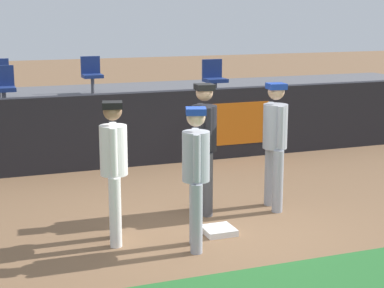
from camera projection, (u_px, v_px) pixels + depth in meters
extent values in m
plane|color=brown|center=(211.00, 234.00, 8.18)|extent=(60.00, 60.00, 0.00)
cube|color=white|center=(219.00, 230.00, 8.22)|extent=(0.40, 0.40, 0.08)
cylinder|color=white|center=(115.00, 205.00, 7.99)|extent=(0.15, 0.15, 0.88)
cylinder|color=white|center=(115.00, 213.00, 7.68)|extent=(0.15, 0.15, 0.88)
cylinder|color=white|center=(114.00, 150.00, 7.68)|extent=(0.41, 0.41, 0.62)
sphere|color=#8C6647|center=(112.00, 111.00, 7.57)|extent=(0.23, 0.23, 0.23)
cube|color=black|center=(112.00, 105.00, 7.56)|extent=(0.29, 0.29, 0.08)
cylinder|color=white|center=(113.00, 145.00, 7.87)|extent=(0.09, 0.09, 0.58)
cylinder|color=white|center=(114.00, 152.00, 7.47)|extent=(0.09, 0.09, 0.58)
ellipsoid|color=brown|center=(122.00, 164.00, 7.94)|extent=(0.16, 0.22, 0.28)
cylinder|color=#9EA3AD|center=(195.00, 211.00, 7.78)|extent=(0.15, 0.15, 0.86)
cylinder|color=#9EA3AD|center=(196.00, 219.00, 7.48)|extent=(0.15, 0.15, 0.86)
cylinder|color=#9EA3AD|center=(196.00, 156.00, 7.48)|extent=(0.42, 0.42, 0.61)
sphere|color=beige|center=(196.00, 117.00, 7.38)|extent=(0.22, 0.22, 0.22)
cube|color=#193899|center=(196.00, 111.00, 7.36)|extent=(0.30, 0.30, 0.08)
cylinder|color=#9EA3AD|center=(195.00, 151.00, 7.67)|extent=(0.09, 0.09, 0.57)
cylinder|color=#9EA3AD|center=(197.00, 159.00, 7.28)|extent=(0.09, 0.09, 0.57)
cylinder|color=#9EA3AD|center=(270.00, 176.00, 9.33)|extent=(0.16, 0.16, 0.91)
cylinder|color=#9EA3AD|center=(278.00, 181.00, 9.01)|extent=(0.16, 0.16, 0.91)
cylinder|color=#9EA3AD|center=(275.00, 126.00, 9.01)|extent=(0.39, 0.39, 0.64)
sphere|color=tan|center=(276.00, 92.00, 8.90)|extent=(0.24, 0.24, 0.24)
cube|color=#193899|center=(276.00, 86.00, 8.88)|extent=(0.28, 0.28, 0.08)
cylinder|color=#9EA3AD|center=(270.00, 122.00, 9.21)|extent=(0.09, 0.09, 0.60)
cylinder|color=#9EA3AD|center=(281.00, 128.00, 8.80)|extent=(0.09, 0.09, 0.60)
cylinder|color=#4C4C51|center=(201.00, 179.00, 9.14)|extent=(0.16, 0.16, 0.92)
cylinder|color=#4C4C51|center=(207.00, 185.00, 8.83)|extent=(0.16, 0.16, 0.92)
cylinder|color=black|center=(204.00, 128.00, 8.82)|extent=(0.39, 0.39, 0.65)
sphere|color=tan|center=(204.00, 93.00, 8.71)|extent=(0.24, 0.24, 0.24)
cube|color=black|center=(204.00, 87.00, 8.70)|extent=(0.27, 0.27, 0.08)
cylinder|color=black|center=(200.00, 124.00, 9.02)|extent=(0.09, 0.09, 0.60)
cylinder|color=black|center=(209.00, 130.00, 8.61)|extent=(0.09, 0.09, 0.60)
cube|color=black|center=(132.00, 129.00, 11.66)|extent=(18.00, 0.24, 1.38)
cube|color=orange|center=(234.00, 124.00, 12.24)|extent=(1.50, 0.02, 0.83)
cube|color=#59595E|center=(102.00, 118.00, 14.06)|extent=(18.00, 4.80, 0.98)
cylinder|color=#4C4C51|center=(215.00, 89.00, 13.58)|extent=(0.08, 0.08, 0.40)
cube|color=navy|center=(215.00, 80.00, 13.54)|extent=(0.45, 0.44, 0.08)
cube|color=navy|center=(212.00, 68.00, 13.66)|extent=(0.45, 0.06, 0.40)
cylinder|color=#4C4C51|center=(93.00, 85.00, 14.44)|extent=(0.08, 0.08, 0.40)
cube|color=navy|center=(92.00, 76.00, 14.40)|extent=(0.44, 0.44, 0.08)
cube|color=navy|center=(90.00, 65.00, 14.52)|extent=(0.44, 0.06, 0.40)
cylinder|color=#4C4C51|center=(0.00, 89.00, 13.74)|extent=(0.08, 0.08, 0.40)
cylinder|color=#4C4C51|center=(4.00, 99.00, 12.08)|extent=(0.08, 0.08, 0.40)
cube|color=navy|center=(4.00, 89.00, 12.04)|extent=(0.44, 0.44, 0.08)
cube|color=navy|center=(2.00, 76.00, 12.16)|extent=(0.44, 0.06, 0.40)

